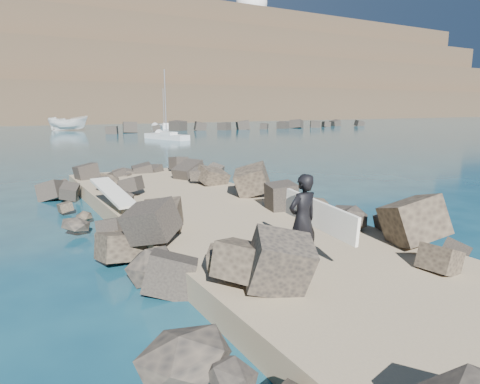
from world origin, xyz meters
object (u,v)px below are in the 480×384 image
Objects in this scene: surfer_with_board at (305,219)px; radome at (251,8)px; surfboard_resting at (114,196)px; boat_imported at (68,123)px.

surfer_with_board is 0.12× the size of radome.
surfer_with_board is (2.28, -7.31, 0.56)m from surfboard_resting.
radome is at bearing 49.46° from surfboard_resting.
surfboard_resting is at bearing -169.92° from boat_imported.
boat_imported is at bearing -136.43° from radome.
radome is (87.36, 83.11, 42.80)m from boat_imported.
radome reaches higher than boat_imported.
boat_imported reaches higher than surfboard_resting.
radome reaches higher than surfer_with_board.
surfer_with_board reaches higher than boat_imported.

